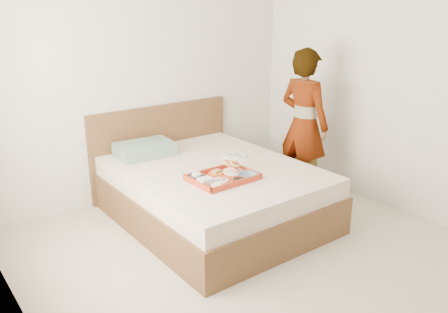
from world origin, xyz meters
name	(u,v)px	position (x,y,z in m)	size (l,w,h in m)	color
ground	(275,267)	(0.00, 0.00, 0.00)	(3.50, 4.00, 0.01)	beige
wall_back	(146,73)	(0.00, 2.00, 1.30)	(3.50, 0.01, 2.60)	silver
wall_left	(21,152)	(-1.75, 0.00, 1.30)	(0.01, 4.00, 2.60)	silver
wall_right	(419,82)	(1.75, 0.00, 1.30)	(0.01, 4.00, 2.60)	silver
bed	(214,193)	(0.12, 1.00, 0.27)	(1.65, 2.00, 0.53)	brown
headboard	(162,148)	(0.12, 1.97, 0.47)	(1.65, 0.06, 0.95)	brown
pillow	(145,149)	(-0.23, 1.69, 0.60)	(0.55, 0.38, 0.13)	gray
tray	(223,177)	(0.00, 0.69, 0.56)	(0.55, 0.40, 0.05)	#B9371A
prawn_plate	(233,171)	(0.16, 0.75, 0.55)	(0.19, 0.19, 0.01)	white
navy_bowl_big	(248,176)	(0.17, 0.56, 0.56)	(0.16, 0.16, 0.04)	navy
sauce_dish	(238,180)	(0.04, 0.54, 0.56)	(0.08, 0.08, 0.03)	black
meat_plate	(221,180)	(-0.06, 0.64, 0.55)	(0.14, 0.14, 0.01)	white
bread_plate	(216,173)	(0.01, 0.81, 0.55)	(0.14, 0.14, 0.01)	orange
salad_bowl	(197,177)	(-0.19, 0.81, 0.56)	(0.12, 0.12, 0.04)	navy
plastic_tub	(205,181)	(-0.20, 0.67, 0.57)	(0.12, 0.10, 0.05)	silver
cheese_round	(216,186)	(-0.18, 0.55, 0.56)	(0.08, 0.08, 0.03)	white
dinner_plate	(235,155)	(0.49, 1.14, 0.54)	(0.26, 0.26, 0.01)	white
person	(304,125)	(1.21, 0.90, 0.79)	(0.57, 0.38, 1.57)	silver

